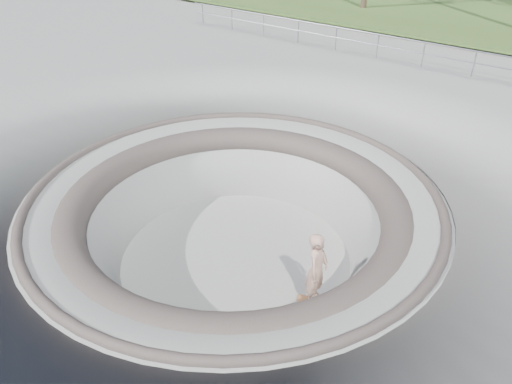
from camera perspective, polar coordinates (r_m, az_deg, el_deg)
ground at (r=12.32m, az=-2.49°, el=-0.47°), size 180.00×180.00×0.00m
skate_bowl at (r=13.39m, az=-2.31°, el=-7.09°), size 14.00×14.00×4.10m
safety_railing at (r=21.86m, az=18.58°, el=14.69°), size 25.00×0.06×1.03m
skateboard at (r=12.16m, az=6.67°, el=-12.24°), size 0.84×0.53×0.08m
skater at (r=11.51m, az=6.97°, el=-8.77°), size 0.58×0.77×1.91m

